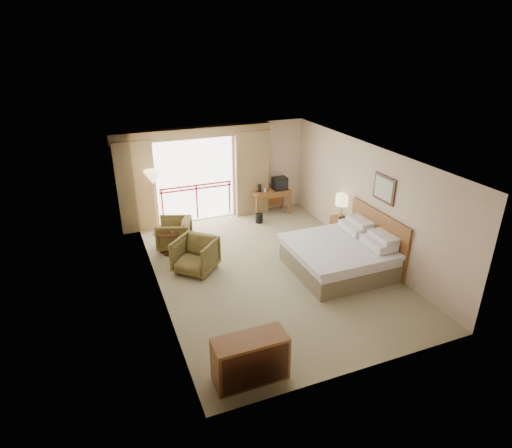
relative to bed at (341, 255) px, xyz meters
name	(u,v)px	position (x,y,z in m)	size (l,w,h in m)	color
floor	(270,270)	(-1.50, 0.60, -0.38)	(7.00, 7.00, 0.00)	#827A57
ceiling	(271,155)	(-1.50, 0.60, 2.32)	(7.00, 7.00, 0.00)	white
wall_back	(222,172)	(-1.50, 4.10, 0.97)	(5.00, 5.00, 0.00)	#C9AD90
wall_front	(364,301)	(-1.50, -2.90, 0.97)	(5.00, 5.00, 0.00)	#C9AD90
wall_left	(155,234)	(-4.00, 0.60, 0.97)	(7.00, 7.00, 0.00)	#C9AD90
wall_right	(367,201)	(1.00, 0.60, 0.97)	(7.00, 7.00, 0.00)	#C9AD90
balcony_door	(195,180)	(-2.30, 4.08, 0.82)	(2.40, 2.40, 0.00)	white
balcony_railing	(196,193)	(-2.30, 4.06, 0.44)	(2.09, 0.03, 1.02)	red
curtain_left	(136,187)	(-3.95, 3.95, 0.87)	(1.00, 0.26, 2.50)	olive
curtain_right	(251,173)	(-0.65, 3.95, 0.87)	(1.00, 0.26, 2.50)	olive
valance	(193,133)	(-2.30, 3.98, 2.17)	(4.40, 0.22, 0.28)	olive
hvac_vent	(264,134)	(-0.20, 4.07, 1.97)	(0.50, 0.04, 0.50)	silver
bed	(341,255)	(0.00, 0.00, 0.00)	(2.13, 2.06, 0.97)	brown
headboard	(377,238)	(0.96, 0.00, 0.27)	(0.06, 2.10, 1.30)	brown
framed_art	(384,189)	(0.97, 0.00, 1.47)	(0.04, 0.72, 0.60)	black
nightstand	(341,228)	(0.92, 1.46, -0.08)	(0.41, 0.49, 0.59)	brown
table_lamp	(342,200)	(0.92, 1.51, 0.68)	(0.34, 0.34, 0.60)	tan
phone	(343,219)	(0.87, 1.31, 0.25)	(0.17, 0.13, 0.07)	black
desk	(270,195)	(-0.15, 3.72, 0.20)	(1.14, 0.55, 0.75)	brown
tv	(280,183)	(0.15, 3.67, 0.55)	(0.41, 0.33, 0.37)	black
coffee_maker	(260,188)	(-0.50, 3.68, 0.48)	(0.11, 0.11, 0.23)	black
cup	(265,190)	(-0.35, 3.63, 0.42)	(0.07, 0.07, 0.10)	white
wastebasket	(259,218)	(-0.71, 3.19, -0.24)	(0.22, 0.22, 0.27)	black
armchair_far	(175,247)	(-3.29, 2.54, -0.38)	(0.81, 0.83, 0.76)	#4B401D
armchair_near	(196,271)	(-3.08, 1.18, -0.38)	(0.85, 0.88, 0.80)	#4B401D
side_table	(169,239)	(-3.46, 2.26, 0.02)	(0.53, 0.53, 0.58)	black
book	(169,232)	(-3.46, 2.26, 0.21)	(0.18, 0.24, 0.02)	white
floor_lamp	(153,180)	(-3.55, 3.49, 1.16)	(0.45, 0.45, 1.78)	tan
dresser	(251,359)	(-3.13, -2.42, 0.01)	(1.16, 0.49, 0.77)	brown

